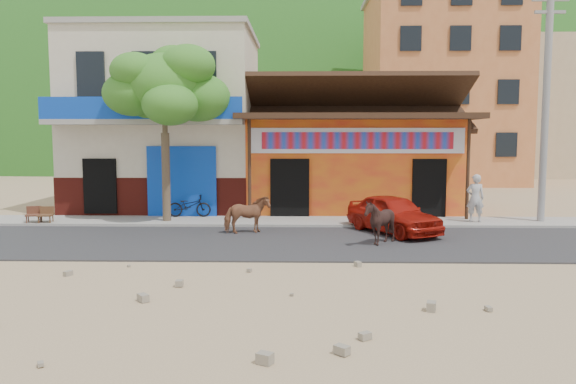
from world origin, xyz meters
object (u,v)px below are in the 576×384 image
cow_dark (380,222)px  cafe_chair_left (33,208)px  cow_tan (247,215)px  cafe_chair_right (45,208)px  pedestrian (475,198)px  red_car (393,214)px  scooter (189,206)px  tree (165,133)px  utility_pole (546,103)px

cow_dark → cafe_chair_left: 11.61m
cow_tan → cafe_chair_right: cow_tan is taller
pedestrian → cafe_chair_left: pedestrian is taller
cow_tan → red_car: 4.50m
cow_dark → scooter: 7.67m
cow_dark → tree: bearing=-127.1°
cow_tan → cow_dark: (3.82, -1.68, 0.05)m
pedestrian → cafe_chair_left: bearing=6.1°
scooter → pedestrian: size_ratio=0.95×
cafe_chair_right → scooter: bearing=7.1°
pedestrian → tree: bearing=4.0°
scooter → cafe_chair_right: cafe_chair_right is taller
cow_dark → cafe_chair_left: bearing=-114.5°
utility_pole → red_car: utility_pole is taller
utility_pole → pedestrian: 3.95m
cow_dark → pedestrian: 5.17m
pedestrian → cafe_chair_right: (-14.46, -0.44, -0.32)m
cow_tan → cow_dark: size_ratio=1.09×
cow_tan → cow_dark: bearing=-132.1°
utility_pole → cafe_chair_right: bearing=-177.6°
pedestrian → cow_dark: bearing=48.5°
cow_dark → red_car: cow_dark is taller
utility_pole → cow_tan: utility_pole is taller
utility_pole → pedestrian: utility_pole is taller
scooter → pedestrian: pedestrian is taller
scooter → cafe_chair_right: (-4.58, -1.39, 0.09)m
red_car → cafe_chair_left: (-11.85, 1.33, -0.02)m
pedestrian → cow_tan: bearing=18.7°
tree → scooter: tree is taller
scooter → tree: bearing=143.0°
cow_dark → cafe_chair_right: (-10.76, 3.16, -0.06)m
utility_pole → pedestrian: bearing=-173.6°
scooter → cafe_chair_right: size_ratio=1.57×
tree → cow_tan: tree is taller
utility_pole → cow_dark: bearing=-147.4°
tree → utility_pole: size_ratio=0.75×
scooter → pedestrian: 9.93m
tree → cow_dark: 8.08m
red_car → cafe_chair_right: size_ratio=3.56×
tree → utility_pole: (12.80, 0.20, 1.00)m
cafe_chair_left → utility_pole: bearing=-15.8°
cow_tan → cow_dark: cow_dark is taller
scooter → cafe_chair_right: 4.79m
cafe_chair_left → cow_dark: bearing=-33.9°
cow_dark → cow_tan: bearing=-122.4°
cow_tan → red_car: (4.49, 0.15, 0.02)m
utility_pole → cow_tan: (-9.85, -2.18, -3.50)m
cafe_chair_left → cafe_chair_right: bearing=-18.1°
tree → pedestrian: size_ratio=3.71×
tree → cow_dark: (6.77, -3.66, -2.46)m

